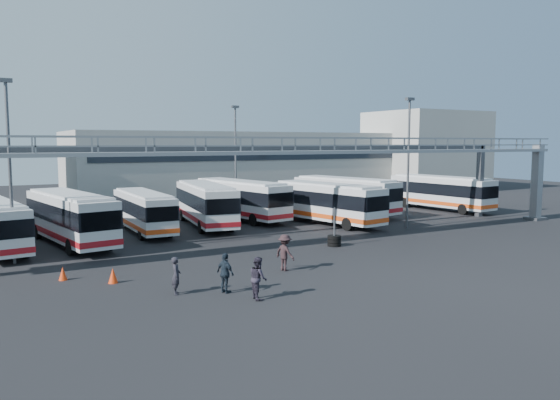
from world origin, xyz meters
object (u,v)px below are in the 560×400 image
bus_5 (240,198)px  tire_stack (334,240)px  light_pole_left (9,161)px  bus_2 (70,216)px  light_pole_mid (408,156)px  bus_3 (144,210)px  pedestrian_c (285,253)px  cone_right (63,274)px  bus_6 (326,202)px  bus_7 (345,194)px  cone_left (113,276)px  bus_4 (205,203)px  light_pole_back (235,153)px  bus_9 (441,191)px  pedestrian_d (225,273)px  pedestrian_a (176,276)px  pedestrian_b (258,278)px

bus_5 → tire_stack: size_ratio=4.59×
light_pole_left → bus_2: size_ratio=0.88×
light_pole_mid → bus_3: light_pole_mid is taller
pedestrian_c → tire_stack: size_ratio=0.76×
light_pole_mid → cone_right: bearing=-170.6°
bus_6 → bus_7: bearing=31.2°
cone_left → bus_4: bearing=54.5°
cone_left → cone_right: cone_left is taller
light_pole_back → bus_3: 13.47m
light_pole_back → bus_9: 20.80m
bus_7 → pedestrian_d: 28.44m
pedestrian_a → cone_right: pedestrian_a is taller
bus_6 → cone_left: 22.61m
pedestrian_b → bus_7: bearing=-34.8°
light_pole_left → pedestrian_b: light_pole_left is taller
bus_5 → bus_3: bearing=-174.4°
pedestrian_a → light_pole_left: bearing=49.8°
light_pole_mid → bus_6: bearing=132.1°
pedestrian_a → tire_stack: 14.02m
bus_3 → tire_stack: 14.91m
light_pole_left → cone_right: 7.80m
light_pole_back → pedestrian_c: 24.59m
bus_6 → tire_stack: 9.84m
bus_7 → cone_right: size_ratio=17.89×
pedestrian_b → cone_left: size_ratio=2.52×
bus_6 → pedestrian_d: (-15.69, -15.19, -0.97)m
bus_9 → tire_stack: size_ratio=4.49×
bus_7 → cone_left: 29.09m
bus_6 → pedestrian_c: bearing=-141.0°
pedestrian_d → pedestrian_b: bearing=-167.1°
bus_5 → pedestrian_b: (-9.59, -22.46, -0.99)m
bus_4 → pedestrian_d: size_ratio=6.38×
bus_3 → cone_right: size_ratio=15.48×
bus_6 → bus_7: (4.99, 4.31, 0.04)m
bus_4 → bus_7: bearing=10.1°
bus_7 → pedestrian_a: bus_7 is taller
bus_2 → pedestrian_a: size_ratio=6.83×
bus_3 → bus_5: 9.53m
light_pole_left → light_pole_back: same height
bus_5 → cone_right: bus_5 is taller
bus_4 → bus_9: bearing=4.6°
bus_4 → cone_left: bearing=-117.1°
bus_7 → pedestrian_c: size_ratio=6.06×
pedestrian_b → cone_right: 10.28m
cone_left → bus_3: bearing=69.3°
bus_3 → tire_stack: size_ratio=3.99×
light_pole_back → bus_7: (8.59, -5.83, -3.81)m
bus_5 → bus_4: bearing=-164.8°
cone_left → tire_stack: bearing=10.0°
bus_6 → pedestrian_b: bus_6 is taller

